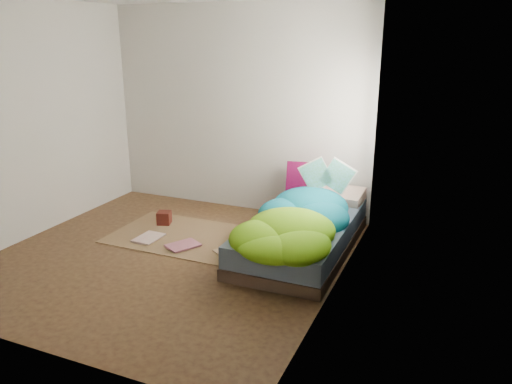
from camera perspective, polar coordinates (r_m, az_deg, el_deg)
ground at (r=5.32m, az=-10.01°, el=-7.32°), size 3.50×3.50×0.00m
room_walls at (r=4.87m, az=-10.85°, el=10.32°), size 3.54×3.54×2.62m
bed at (r=5.37m, az=5.23°, el=-4.94°), size 1.00×2.00×0.34m
duvet at (r=5.05m, az=4.56°, el=-2.23°), size 0.96×1.84×0.34m
rug at (r=5.82m, az=-8.34°, el=-4.96°), size 1.60×1.10×0.01m
pillow_floral at (r=5.94m, az=9.32°, el=-0.40°), size 0.61×0.40×0.13m
pillow_magenta at (r=6.01m, az=5.54°, el=1.39°), size 0.44×0.21×0.42m
open_book at (r=5.52m, az=8.15°, el=2.86°), size 0.51×0.19×0.30m
wooden_box at (r=6.17m, az=-10.45°, el=-2.91°), size 0.19×0.19×0.15m
floor_book_a at (r=5.84m, az=-13.15°, el=-4.95°), size 0.26×0.35×0.03m
floor_book_b at (r=5.60m, az=-8.97°, el=-5.67°), size 0.39×0.42×0.03m
floor_book_c at (r=5.23m, az=-4.25°, el=-7.28°), size 0.37×0.35×0.02m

